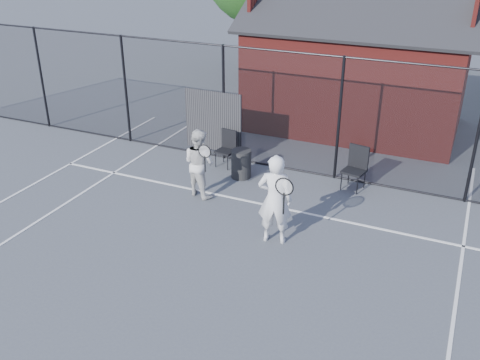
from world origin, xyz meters
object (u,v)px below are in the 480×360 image
at_px(player_front, 275,199).
at_px(chair_left, 225,149).
at_px(clubhouse, 358,74).
at_px(waste_bin, 241,164).
at_px(player_back, 199,163).
at_px(chair_right, 354,169).

xyz_separation_m(player_front, chair_left, (-2.42, 2.84, -0.46)).
relative_size(clubhouse, chair_left, 7.08).
bearing_deg(waste_bin, player_front, -53.42).
bearing_deg(clubhouse, player_front, -88.63).
relative_size(player_back, chair_left, 1.72).
xyz_separation_m(player_front, waste_bin, (-1.78, 2.40, -0.56)).
bearing_deg(player_front, chair_right, 73.14).
distance_m(chair_right, waste_bin, 2.70).
bearing_deg(chair_right, waste_bin, -158.66).
distance_m(chair_left, chair_right, 3.29).
distance_m(clubhouse, player_front, 7.34).
bearing_deg(player_back, chair_right, 28.64).
xyz_separation_m(clubhouse, waste_bin, (-1.61, -4.90, -1.25)).
height_order(chair_left, chair_right, chair_right).
bearing_deg(chair_right, player_front, -95.73).
height_order(chair_right, waste_bin, chair_right).
relative_size(clubhouse, player_back, 4.10).
relative_size(player_front, chair_right, 1.80).
bearing_deg(player_front, chair_left, 130.40).
relative_size(player_back, chair_right, 1.56).
bearing_deg(player_front, clubhouse, 91.37).
distance_m(chair_left, waste_bin, 0.78).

